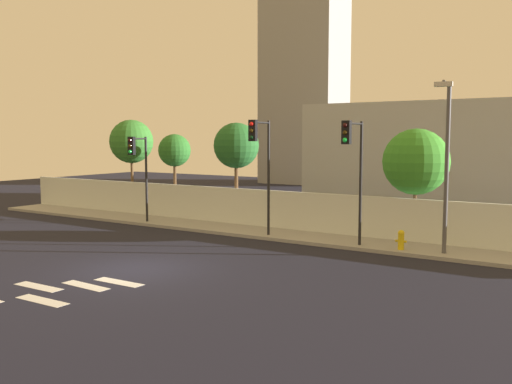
# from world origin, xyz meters

# --- Properties ---
(ground_plane) EXTENTS (80.00, 80.00, 0.00)m
(ground_plane) POSITION_xyz_m (0.00, 0.00, 0.00)
(ground_plane) COLOR black
(sidewalk) EXTENTS (36.00, 2.40, 0.15)m
(sidewalk) POSITION_xyz_m (0.00, 8.20, 0.07)
(sidewalk) COLOR gray
(sidewalk) RESTS_ON ground
(perimeter_wall) EXTENTS (36.00, 0.18, 1.80)m
(perimeter_wall) POSITION_xyz_m (0.00, 9.49, 1.05)
(perimeter_wall) COLOR silver
(perimeter_wall) RESTS_ON sidewalk
(crosswalk_marking) EXTENTS (3.79, 4.72, 0.01)m
(crosswalk_marking) POSITION_xyz_m (-0.08, -3.67, 0.00)
(crosswalk_marking) COLOR silver
(crosswalk_marking) RESTS_ON ground
(traffic_light_left) EXTENTS (0.35, 1.60, 5.00)m
(traffic_light_left) POSITION_xyz_m (5.07, 6.84, 3.79)
(traffic_light_left) COLOR black
(traffic_light_left) RESTS_ON sidewalk
(traffic_light_center) EXTENTS (0.37, 1.39, 4.40)m
(traffic_light_center) POSITION_xyz_m (-6.61, 6.92, 3.37)
(traffic_light_center) COLOR black
(traffic_light_center) RESTS_ON sidewalk
(traffic_light_right) EXTENTS (0.35, 1.66, 5.10)m
(traffic_light_right) POSITION_xyz_m (0.79, 6.82, 3.86)
(traffic_light_right) COLOR black
(traffic_light_right) RESTS_ON sidewalk
(street_lamp_curbside) EXTENTS (0.63, 1.88, 6.32)m
(street_lamp_curbside) POSITION_xyz_m (8.46, 7.49, 3.91)
(street_lamp_curbside) COLOR #4C4C51
(street_lamp_curbside) RESTS_ON sidewalk
(fire_hydrant) EXTENTS (0.44, 0.26, 0.77)m
(fire_hydrant) POSITION_xyz_m (6.84, 7.52, 0.56)
(fire_hydrant) COLOR gold
(fire_hydrant) RESTS_ON sidewalk
(roadside_tree_leftmost) EXTENTS (2.60, 2.60, 5.57)m
(roadside_tree_leftmost) POSITION_xyz_m (-10.80, 10.59, 4.26)
(roadside_tree_leftmost) COLOR brown
(roadside_tree_leftmost) RESTS_ON ground
(roadside_tree_midleft) EXTENTS (1.84, 1.84, 4.70)m
(roadside_tree_midleft) POSITION_xyz_m (-7.40, 10.59, 3.75)
(roadside_tree_midleft) COLOR brown
(roadside_tree_midleft) RESTS_ON ground
(roadside_tree_midright) EXTENTS (2.40, 2.40, 5.29)m
(roadside_tree_midright) POSITION_xyz_m (-3.13, 10.59, 4.07)
(roadside_tree_midright) COLOR brown
(roadside_tree_midright) RESTS_ON ground
(roadside_tree_rightmost) EXTENTS (2.89, 2.89, 4.90)m
(roadside_tree_rightmost) POSITION_xyz_m (6.40, 10.59, 3.45)
(roadside_tree_rightmost) COLOR brown
(roadside_tree_rightmost) RESTS_ON ground
(low_building_distant) EXTENTS (14.60, 6.00, 6.76)m
(low_building_distant) POSITION_xyz_m (2.78, 23.49, 3.38)
(low_building_distant) COLOR #A6A6A6
(low_building_distant) RESTS_ON ground
(tower_on_skyline) EXTENTS (7.61, 5.00, 33.38)m
(tower_on_skyline) POSITION_xyz_m (-12.39, 35.49, 16.69)
(tower_on_skyline) COLOR gray
(tower_on_skyline) RESTS_ON ground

